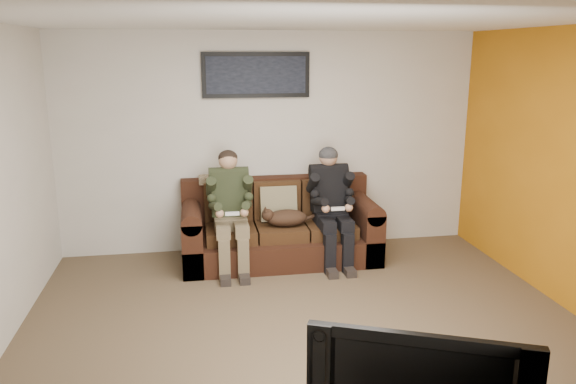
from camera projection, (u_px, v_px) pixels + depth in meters
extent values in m
plane|color=brown|center=(308.00, 331.00, 4.88)|extent=(5.00, 5.00, 0.00)
plane|color=silver|center=(311.00, 19.00, 4.25)|extent=(5.00, 5.00, 0.00)
plane|color=beige|center=(271.00, 143.00, 6.72)|extent=(5.00, 0.00, 5.00)
plane|color=beige|center=(416.00, 305.00, 2.41)|extent=(5.00, 0.00, 5.00)
cube|color=#33190F|center=(280.00, 247.00, 6.52)|extent=(2.22, 0.96, 0.30)
cube|color=#33190F|center=(275.00, 201.00, 6.77)|extent=(2.22, 0.20, 0.61)
cube|color=#33190F|center=(192.00, 240.00, 6.32)|extent=(0.22, 0.96, 0.61)
cube|color=#33190F|center=(363.00, 230.00, 6.65)|extent=(0.22, 0.96, 0.61)
cylinder|color=#33190F|center=(191.00, 214.00, 6.25)|extent=(0.22, 0.96, 0.22)
cylinder|color=#33190F|center=(364.00, 206.00, 6.58)|extent=(0.22, 0.96, 0.22)
cube|color=#3D2412|center=(231.00, 233.00, 6.33)|extent=(0.55, 0.61, 0.14)
cube|color=#3D2412|center=(228.00, 201.00, 6.53)|extent=(0.55, 0.14, 0.44)
cube|color=#3D2412|center=(281.00, 230.00, 6.42)|extent=(0.55, 0.61, 0.14)
cube|color=#3D2412|center=(277.00, 199.00, 6.62)|extent=(0.55, 0.14, 0.44)
cube|color=#3D2412|center=(329.00, 228.00, 6.51)|extent=(0.55, 0.61, 0.14)
cube|color=#3D2412|center=(324.00, 197.00, 6.72)|extent=(0.55, 0.14, 0.44)
cube|color=#7F7453|center=(278.00, 203.00, 6.52)|extent=(0.42, 0.20, 0.42)
cube|color=tan|center=(218.00, 179.00, 6.57)|extent=(0.45, 0.22, 0.08)
cube|color=#726247|center=(230.00, 222.00, 6.26)|extent=(0.36, 0.30, 0.14)
cube|color=#292F1C|center=(229.00, 194.00, 6.29)|extent=(0.40, 0.30, 0.53)
cylinder|color=#292F1C|center=(229.00, 175.00, 6.25)|extent=(0.44, 0.18, 0.18)
sphere|color=tan|center=(228.00, 161.00, 6.24)|extent=(0.21, 0.21, 0.21)
cube|color=#726247|center=(223.00, 229.00, 6.06)|extent=(0.15, 0.42, 0.13)
cube|color=#726247|center=(241.00, 228.00, 6.09)|extent=(0.15, 0.42, 0.13)
cube|color=#726247|center=(224.00, 260.00, 5.94)|extent=(0.12, 0.13, 0.44)
cube|color=#726247|center=(243.00, 258.00, 5.97)|extent=(0.12, 0.13, 0.44)
cube|color=black|center=(225.00, 279.00, 5.90)|extent=(0.11, 0.26, 0.08)
cube|color=black|center=(244.00, 277.00, 5.94)|extent=(0.11, 0.26, 0.08)
cylinder|color=#292F1C|center=(211.00, 187.00, 6.16)|extent=(0.11, 0.30, 0.28)
cylinder|color=#292F1C|center=(247.00, 186.00, 6.23)|extent=(0.11, 0.30, 0.28)
cylinder|color=#292F1C|center=(215.00, 206.00, 6.00)|extent=(0.14, 0.32, 0.15)
cylinder|color=#292F1C|center=(247.00, 205.00, 6.05)|extent=(0.14, 0.32, 0.15)
sphere|color=tan|center=(220.00, 214.00, 5.90)|extent=(0.09, 0.09, 0.09)
sphere|color=tan|center=(244.00, 213.00, 5.94)|extent=(0.09, 0.09, 0.09)
cube|color=white|center=(232.00, 214.00, 5.90)|extent=(0.15, 0.04, 0.03)
ellipsoid|color=black|center=(228.00, 158.00, 6.24)|extent=(0.22, 0.22, 0.17)
cube|color=black|center=(330.00, 217.00, 6.45)|extent=(0.36, 0.30, 0.14)
cube|color=black|center=(329.00, 190.00, 6.47)|extent=(0.40, 0.30, 0.53)
cylinder|color=black|center=(328.00, 171.00, 6.44)|extent=(0.44, 0.18, 0.18)
sphere|color=tan|center=(328.00, 157.00, 6.42)|extent=(0.21, 0.21, 0.21)
cube|color=black|center=(326.00, 223.00, 6.25)|extent=(0.15, 0.42, 0.13)
cube|color=black|center=(343.00, 222.00, 6.28)|extent=(0.15, 0.42, 0.13)
cube|color=black|center=(330.00, 253.00, 6.12)|extent=(0.12, 0.13, 0.44)
cube|color=black|center=(347.00, 252.00, 6.16)|extent=(0.12, 0.13, 0.44)
cube|color=black|center=(331.00, 272.00, 6.09)|extent=(0.11, 0.26, 0.08)
cube|color=black|center=(349.00, 270.00, 6.12)|extent=(0.11, 0.26, 0.08)
cylinder|color=black|center=(313.00, 183.00, 6.35)|extent=(0.11, 0.30, 0.28)
cylinder|color=black|center=(347.00, 182.00, 6.41)|extent=(0.11, 0.30, 0.28)
cylinder|color=black|center=(320.00, 202.00, 6.18)|extent=(0.14, 0.32, 0.15)
cylinder|color=black|center=(350.00, 200.00, 6.24)|extent=(0.14, 0.32, 0.15)
sphere|color=tan|center=(326.00, 209.00, 6.09)|extent=(0.09, 0.09, 0.09)
sphere|color=tan|center=(349.00, 208.00, 6.13)|extent=(0.09, 0.09, 0.09)
cube|color=white|center=(338.00, 209.00, 6.09)|extent=(0.15, 0.04, 0.03)
ellipsoid|color=black|center=(328.00, 155.00, 6.41)|extent=(0.22, 0.22, 0.19)
ellipsoid|color=#432A1A|center=(287.00, 218.00, 6.32)|extent=(0.47, 0.26, 0.19)
sphere|color=#432A1A|center=(268.00, 215.00, 6.25)|extent=(0.14, 0.14, 0.14)
cone|color=#432A1A|center=(266.00, 210.00, 6.19)|extent=(0.04, 0.04, 0.04)
cone|color=#432A1A|center=(265.00, 208.00, 6.26)|extent=(0.04, 0.04, 0.04)
cylinder|color=#432A1A|center=(307.00, 219.00, 6.42)|extent=(0.26, 0.13, 0.08)
cube|color=black|center=(256.00, 75.00, 6.47)|extent=(1.25, 0.04, 0.52)
cube|color=black|center=(256.00, 75.00, 6.44)|extent=(1.15, 0.01, 0.42)
imported|color=black|center=(419.00, 382.00, 2.87)|extent=(1.09, 0.58, 0.65)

